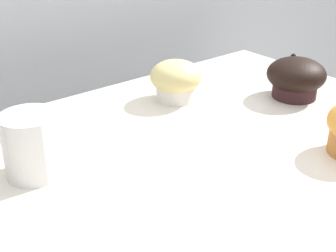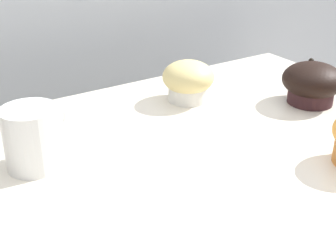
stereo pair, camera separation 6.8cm
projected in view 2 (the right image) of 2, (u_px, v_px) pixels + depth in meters
wall_back at (35, 71)px, 1.14m from camera, size 3.20×0.10×1.80m
muffin_front_center at (312, 83)px, 0.85m from camera, size 0.11×0.11×0.08m
muffin_back_right at (188, 81)px, 0.86m from camera, size 0.10×0.10×0.08m
coffee_cup at (33, 136)px, 0.65m from camera, size 0.11×0.08×0.09m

